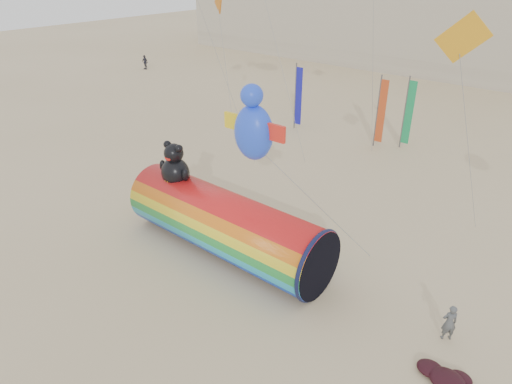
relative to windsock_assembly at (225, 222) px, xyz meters
The scene contains 5 objects.
ground 1.68m from the windsock_assembly, 123.36° to the left, with size 160.00×160.00×0.00m, color #CCB58C.
windsock_assembly is the anchor object (origin of this frame).
kite_handler 10.07m from the windsock_assembly, ahead, with size 0.55×0.36×1.51m, color #4C5052.
fabric_bundle 11.04m from the windsock_assembly, ahead, with size 2.62×1.35×0.41m.
festival_banners 17.12m from the windsock_assembly, 97.85° to the left, with size 9.01×1.57×5.20m.
Camera 1 is at (12.82, -13.40, 12.45)m, focal length 32.00 mm.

